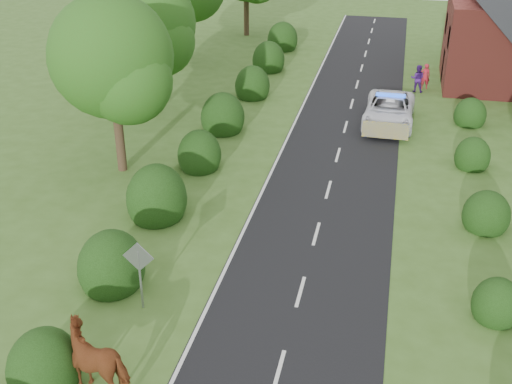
% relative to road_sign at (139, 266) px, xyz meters
% --- Properties ---
extents(ground, '(120.00, 120.00, 0.00)m').
position_rel_road_sign_xyz_m(ground, '(5.00, -2.00, -1.65)').
color(ground, '#3E6121').
extents(road, '(6.00, 70.00, 0.02)m').
position_rel_road_sign_xyz_m(road, '(5.00, 13.00, -1.64)').
color(road, black).
rests_on(road, ground).
extents(road_markings, '(4.96, 70.00, 0.01)m').
position_rel_road_sign_xyz_m(road_markings, '(3.40, 10.93, -1.63)').
color(road_markings, white).
rests_on(road_markings, road).
extents(hedgerow_left, '(2.75, 50.41, 3.00)m').
position_rel_road_sign_xyz_m(hedgerow_left, '(-1.51, 9.69, -0.91)').
color(hedgerow_left, black).
rests_on(hedgerow_left, ground).
extents(hedgerow_right, '(2.10, 45.78, 2.10)m').
position_rel_road_sign_xyz_m(hedgerow_right, '(11.60, 9.21, -1.10)').
color(hedgerow_right, black).
rests_on(hedgerow_right, ground).
extents(tree_left_a, '(5.74, 5.60, 8.38)m').
position_rel_road_sign_xyz_m(tree_left_a, '(-4.75, 9.86, 3.69)').
color(tree_left_a, '#332316').
rests_on(tree_left_a, ground).
extents(tree_left_b, '(5.74, 5.60, 8.07)m').
position_rel_road_sign_xyz_m(tree_left_b, '(-6.25, 17.86, 3.39)').
color(tree_left_b, '#332316').
rests_on(tree_left_b, ground).
extents(road_sign, '(1.06, 0.08, 2.53)m').
position_rel_road_sign_xyz_m(road_sign, '(0.00, 0.00, 0.00)').
color(road_sign, gray).
rests_on(road_sign, ground).
extents(house, '(8.00, 7.40, 9.17)m').
position_rel_road_sign_xyz_m(house, '(14.49, 28.00, 2.13)').
color(house, maroon).
rests_on(house, ground).
extents(cow, '(2.60, 1.59, 1.75)m').
position_rel_road_sign_xyz_m(cow, '(0.27, -3.63, -0.78)').
color(cow, brown).
rests_on(cow, ground).
extents(police_van, '(2.86, 5.99, 1.78)m').
position_rel_road_sign_xyz_m(police_van, '(7.31, 19.06, -0.84)').
color(police_van, white).
rests_on(police_van, ground).
extents(pedestrian_red, '(0.66, 0.49, 1.68)m').
position_rel_road_sign_xyz_m(pedestrian_red, '(9.36, 26.14, -0.81)').
color(pedestrian_red, '#AB1F2E').
rests_on(pedestrian_red, ground).
extents(pedestrian_purple, '(0.91, 0.73, 1.77)m').
position_rel_road_sign_xyz_m(pedestrian_purple, '(8.86, 25.34, -0.77)').
color(pedestrian_purple, '#40196E').
rests_on(pedestrian_purple, ground).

